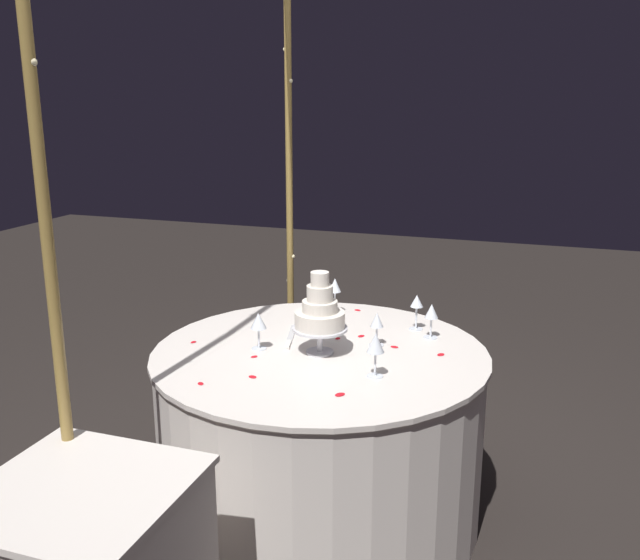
% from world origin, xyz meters
% --- Properties ---
extents(ground_plane, '(12.00, 12.00, 0.00)m').
position_xyz_m(ground_plane, '(0.00, 0.00, 0.00)').
color(ground_plane, black).
extents(decorative_arch, '(1.89, 0.06, 2.40)m').
position_xyz_m(decorative_arch, '(0.00, 0.49, 1.52)').
color(decorative_arch, olive).
rests_on(decorative_arch, ground).
extents(main_table, '(1.35, 1.35, 0.73)m').
position_xyz_m(main_table, '(0.00, 0.00, 0.36)').
color(main_table, silver).
rests_on(main_table, ground).
extents(tiered_cake, '(0.22, 0.22, 0.33)m').
position_xyz_m(tiered_cake, '(-0.02, -0.01, 0.89)').
color(tiered_cake, silver).
rests_on(tiered_cake, main_table).
extents(wine_glass_0, '(0.06, 0.06, 0.14)m').
position_xyz_m(wine_glass_0, '(0.13, -0.20, 0.83)').
color(wine_glass_0, silver).
rests_on(wine_glass_0, main_table).
extents(wine_glass_1, '(0.06, 0.06, 0.16)m').
position_xyz_m(wine_glass_1, '(0.39, -0.31, 0.85)').
color(wine_glass_1, silver).
rests_on(wine_glass_1, main_table).
extents(wine_glass_2, '(0.06, 0.06, 0.15)m').
position_xyz_m(wine_glass_2, '(-0.06, 0.24, 0.84)').
color(wine_glass_2, silver).
rests_on(wine_glass_2, main_table).
extents(wine_glass_3, '(0.06, 0.06, 0.15)m').
position_xyz_m(wine_glass_3, '(0.30, -0.39, 0.84)').
color(wine_glass_3, silver).
rests_on(wine_glass_3, main_table).
extents(wine_glass_4, '(0.06, 0.06, 0.17)m').
position_xyz_m(wine_glass_4, '(-0.19, -0.28, 0.85)').
color(wine_glass_4, silver).
rests_on(wine_glass_4, main_table).
extents(wine_glass_5, '(0.06, 0.06, 0.17)m').
position_xyz_m(wine_glass_5, '(0.49, 0.10, 0.85)').
color(wine_glass_5, silver).
rests_on(wine_glass_5, main_table).
extents(cake_knife, '(0.29, 0.10, 0.01)m').
position_xyz_m(cake_knife, '(0.09, 0.16, 0.73)').
color(cake_knife, silver).
rests_on(cake_knife, main_table).
extents(rose_petal_0, '(0.05, 0.04, 0.00)m').
position_xyz_m(rose_petal_0, '(-0.38, -0.20, 0.73)').
color(rose_petal_0, red).
rests_on(rose_petal_0, main_table).
extents(rose_petal_1, '(0.03, 0.03, 0.00)m').
position_xyz_m(rose_petal_1, '(-0.08, 0.53, 0.73)').
color(rose_petal_1, red).
rests_on(rose_petal_1, main_table).
extents(rose_petal_2, '(0.03, 0.04, 0.00)m').
position_xyz_m(rose_petal_2, '(0.14, -0.27, 0.73)').
color(rose_petal_2, red).
rests_on(rose_petal_2, main_table).
extents(rose_petal_3, '(0.04, 0.04, 0.00)m').
position_xyz_m(rose_petal_3, '(0.22, -0.11, 0.73)').
color(rose_petal_3, red).
rests_on(rose_petal_3, main_table).
extents(rose_petal_4, '(0.03, 0.04, 0.00)m').
position_xyz_m(rose_petal_4, '(-0.34, 0.14, 0.73)').
color(rose_petal_4, red).
rests_on(rose_petal_4, main_table).
extents(rose_petal_5, '(0.04, 0.03, 0.00)m').
position_xyz_m(rose_petal_5, '(-0.15, 0.22, 0.73)').
color(rose_petal_5, red).
rests_on(rose_petal_5, main_table).
extents(rose_petal_6, '(0.03, 0.04, 0.00)m').
position_xyz_m(rose_petal_6, '(0.57, 0.01, 0.73)').
color(rose_petal_6, red).
rests_on(rose_petal_6, main_table).
extents(rose_petal_7, '(0.03, 0.02, 0.00)m').
position_xyz_m(rose_petal_7, '(0.16, -0.03, 0.73)').
color(rose_petal_7, red).
rests_on(rose_petal_7, main_table).
extents(rose_petal_8, '(0.04, 0.04, 0.00)m').
position_xyz_m(rose_petal_8, '(0.55, 0.22, 0.73)').
color(rose_petal_8, red).
rests_on(rose_petal_8, main_table).
extents(rose_petal_9, '(0.04, 0.04, 0.00)m').
position_xyz_m(rose_petal_9, '(0.11, -0.47, 0.73)').
color(rose_petal_9, red).
rests_on(rose_petal_9, main_table).
extents(rose_petal_10, '(0.04, 0.04, 0.00)m').
position_xyz_m(rose_petal_10, '(0.30, 0.00, 0.73)').
color(rose_petal_10, red).
rests_on(rose_petal_10, main_table).
extents(rose_petal_11, '(0.03, 0.03, 0.00)m').
position_xyz_m(rose_petal_11, '(-0.45, 0.29, 0.73)').
color(rose_petal_11, red).
rests_on(rose_petal_11, main_table).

